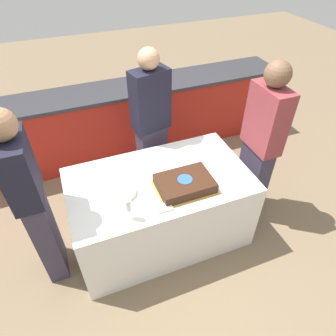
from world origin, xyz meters
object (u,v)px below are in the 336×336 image
(plate_stack, at_px, (123,192))
(person_seated_right, at_px, (261,144))
(person_seated_left, at_px, (32,202))
(wine_glass, at_px, (128,206))
(cake, at_px, (185,183))
(person_cutting_cake, at_px, (151,126))

(plate_stack, height_order, person_seated_right, person_seated_right)
(person_seated_left, bearing_deg, wine_glass, -116.47)
(cake, distance_m, person_seated_right, 0.88)
(cake, bearing_deg, wine_glass, -163.82)
(person_cutting_cake, distance_m, person_seated_right, 1.10)
(cake, relative_size, person_cutting_cake, 0.30)
(plate_stack, bearing_deg, person_seated_left, 174.65)
(plate_stack, xyz_separation_m, person_seated_right, (1.36, 0.06, 0.09))
(plate_stack, relative_size, person_seated_left, 0.13)
(cake, distance_m, plate_stack, 0.52)
(person_cutting_cake, xyz_separation_m, person_seated_right, (0.86, -0.68, 0.01))
(cake, distance_m, person_cutting_cake, 0.86)
(wine_glass, xyz_separation_m, person_cutting_cake, (0.53, 1.01, -0.03))
(person_seated_right, bearing_deg, person_seated_left, -90.00)
(wine_glass, distance_m, person_seated_right, 1.42)
(cake, relative_size, plate_stack, 2.36)
(plate_stack, xyz_separation_m, person_seated_left, (-0.68, 0.06, 0.09))
(person_cutting_cake, distance_m, person_seated_left, 1.37)
(wine_glass, bearing_deg, plate_stack, 85.49)
(cake, height_order, plate_stack, cake)
(plate_stack, relative_size, wine_glass, 1.07)
(wine_glass, height_order, person_seated_left, person_seated_left)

